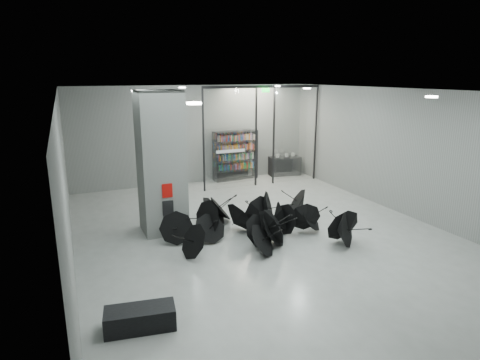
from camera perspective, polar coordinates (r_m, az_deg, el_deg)
name	(u,v)px	position (r m, az deg, el deg)	size (l,w,h in m)	color
room	(274,138)	(10.62, 4.69, 5.86)	(14.00, 14.02, 4.01)	gray
column	(161,163)	(11.79, -10.86, 2.34)	(1.20, 1.20, 4.00)	slate
fire_cabinet	(167,191)	(11.36, -10.03, -1.46)	(0.28, 0.04, 0.38)	#A50A07
info_panel	(168,208)	(11.50, -9.92, -3.86)	(0.30, 0.03, 0.42)	black
exit_sign	(266,90)	(16.33, 3.57, 12.29)	(0.30, 0.06, 0.15)	#0CE533
glass_partition	(263,132)	(16.64, 3.15, 6.67)	(5.06, 0.08, 4.00)	silver
bench	(140,318)	(7.93, -13.63, -18.09)	(1.24, 0.53, 0.40)	black
bookshelf	(235,155)	(17.67, -0.64, 3.44)	(1.92, 0.38, 2.11)	black
shop_counter	(285,166)	(18.67, 6.19, 1.95)	(1.40, 0.56, 0.84)	black
umbrella_cluster	(260,225)	(11.63, 2.74, -6.29)	(5.51, 4.28, 1.29)	black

